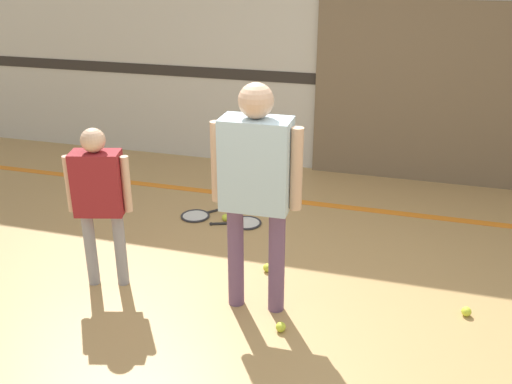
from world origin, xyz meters
The scene contains 12 objects.
ground_plane centered at (0.00, 0.00, 0.00)m, with size 16.00×16.00×0.00m, color tan.
wall_back centered at (0.00, 2.83, 1.60)m, with size 16.00×0.07×3.20m.
wall_panel centered at (0.85, 2.77, 0.93)m, with size 2.36×0.05×1.86m.
floor_stripe centered at (0.00, 1.82, 0.00)m, with size 14.40×0.10×0.01m.
person_instructor centered at (-0.18, -0.02, 0.97)m, with size 0.60×0.25×1.57m.
person_student_left centered at (-1.32, -0.04, 0.74)m, with size 0.44×0.27×1.20m.
racket_spare_on_floor centered at (-0.65, 1.20, 0.01)m, with size 0.49×0.36×0.03m.
racket_second_spare centered at (-1.12, 1.23, 0.01)m, with size 0.43×0.47×0.03m.
tennis_ball_near_instructor centered at (0.05, -0.25, 0.03)m, with size 0.07×0.07×0.07m, color #CCE038.
tennis_ball_by_spare_racket centered at (-0.84, 1.21, 0.03)m, with size 0.07×0.07×0.07m, color #CCE038.
tennis_ball_stray_left centered at (-0.23, 0.45, 0.03)m, with size 0.07×0.07×0.07m, color #CCE038.
tennis_ball_stray_right centered at (1.22, 0.27, 0.03)m, with size 0.07×0.07×0.07m, color #CCE038.
Camera 1 is at (0.76, -3.24, 2.27)m, focal length 40.00 mm.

